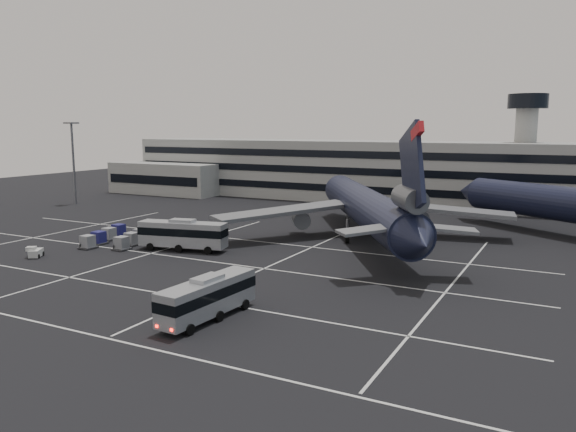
{
  "coord_description": "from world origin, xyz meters",
  "views": [
    {
      "loc": [
        45.73,
        -54.18,
        17.28
      ],
      "look_at": [
        10.06,
        14.12,
        5.0
      ],
      "focal_mm": 35.0,
      "sensor_mm": 36.0,
      "label": 1
    }
  ],
  "objects_px": {
    "bus_far": "(183,233)",
    "uld_cluster": "(116,237)",
    "trijet_main": "(367,207)",
    "bus_near": "(208,296)"
  },
  "relations": [
    {
      "from": "trijet_main",
      "to": "bus_far",
      "type": "height_order",
      "value": "trijet_main"
    },
    {
      "from": "bus_near",
      "to": "bus_far",
      "type": "distance_m",
      "value": 29.63
    },
    {
      "from": "trijet_main",
      "to": "bus_near",
      "type": "height_order",
      "value": "trijet_main"
    },
    {
      "from": "uld_cluster",
      "to": "bus_far",
      "type": "bearing_deg",
      "value": 4.26
    },
    {
      "from": "bus_far",
      "to": "uld_cluster",
      "type": "relative_size",
      "value": 1.11
    },
    {
      "from": "trijet_main",
      "to": "bus_near",
      "type": "distance_m",
      "value": 40.27
    },
    {
      "from": "bus_near",
      "to": "uld_cluster",
      "type": "xyz_separation_m",
      "value": [
        -31.9,
        21.0,
        -1.25
      ]
    },
    {
      "from": "bus_near",
      "to": "uld_cluster",
      "type": "distance_m",
      "value": 38.21
    },
    {
      "from": "bus_near",
      "to": "uld_cluster",
      "type": "height_order",
      "value": "bus_near"
    },
    {
      "from": "bus_far",
      "to": "uld_cluster",
      "type": "height_order",
      "value": "bus_far"
    }
  ]
}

